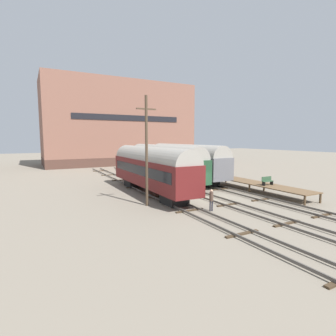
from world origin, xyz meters
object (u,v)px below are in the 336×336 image
(train_car_maroon, at_px, (151,167))
(bench, at_px, (267,181))
(train_car_grey, at_px, (185,160))
(train_car_green, at_px, (163,162))
(utility_pole, at_px, (147,150))
(person_worker, at_px, (211,198))

(train_car_maroon, relative_size, bench, 11.25)
(train_car_grey, distance_m, train_car_maroon, 10.54)
(train_car_green, relative_size, utility_pole, 1.74)
(train_car_green, relative_size, person_worker, 9.15)
(bench, bearing_deg, person_worker, -165.42)
(utility_pole, bearing_deg, person_worker, -46.52)
(train_car_grey, distance_m, train_car_green, 4.37)
(train_car_maroon, height_order, person_worker, train_car_maroon)
(train_car_maroon, xyz_separation_m, person_worker, (1.55, -8.54, -1.78))
(train_car_green, height_order, utility_pole, utility_pole)
(person_worker, relative_size, utility_pole, 0.19)
(bench, bearing_deg, utility_pole, 172.46)
(train_car_grey, distance_m, bench, 12.90)
(train_car_grey, height_order, utility_pole, utility_pole)
(train_car_grey, xyz_separation_m, train_car_green, (-4.17, -1.31, -0.02))
(bench, xyz_separation_m, utility_pole, (-13.16, 1.74, 3.47))
(train_car_grey, bearing_deg, train_car_green, -162.49)
(train_car_green, xyz_separation_m, bench, (6.61, -11.27, -1.39))
(train_car_grey, height_order, person_worker, train_car_grey)
(train_car_grey, bearing_deg, bench, -79.00)
(train_car_maroon, xyz_separation_m, utility_pole, (-2.37, -4.40, 2.08))
(train_car_maroon, distance_m, bench, 12.49)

